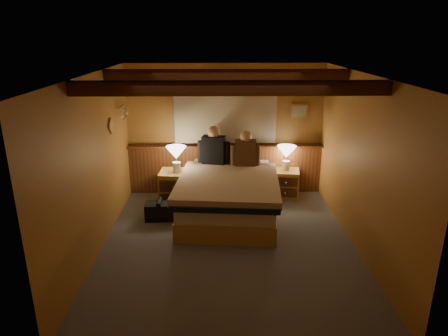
{
  "coord_description": "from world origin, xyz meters",
  "views": [
    {
      "loc": [
        -0.15,
        -5.12,
        2.89
      ],
      "look_at": [
        -0.05,
        0.4,
        1.03
      ],
      "focal_mm": 32.0,
      "sensor_mm": 36.0,
      "label": 1
    }
  ],
  "objects_px": {
    "nightstand_left": "(176,188)",
    "lamp_right": "(286,153)",
    "lamp_left": "(176,154)",
    "duffel_bag": "(160,211)",
    "person_left": "(214,148)",
    "person_right": "(245,151)",
    "nightstand_right": "(286,183)",
    "bed": "(228,196)"
  },
  "relations": [
    {
      "from": "lamp_right",
      "to": "lamp_left",
      "type": "bearing_deg",
      "value": -170.0
    },
    {
      "from": "lamp_left",
      "to": "person_right",
      "type": "xyz_separation_m",
      "value": [
        1.2,
        0.1,
        0.02
      ]
    },
    {
      "from": "duffel_bag",
      "to": "lamp_right",
      "type": "bearing_deg",
      "value": 21.74
    },
    {
      "from": "bed",
      "to": "person_left",
      "type": "height_order",
      "value": "person_left"
    },
    {
      "from": "lamp_right",
      "to": "duffel_bag",
      "type": "relative_size",
      "value": 0.95
    },
    {
      "from": "nightstand_left",
      "to": "person_right",
      "type": "bearing_deg",
      "value": 7.66
    },
    {
      "from": "person_left",
      "to": "lamp_right",
      "type": "bearing_deg",
      "value": 16.93
    },
    {
      "from": "bed",
      "to": "lamp_left",
      "type": "distance_m",
      "value": 1.18
    },
    {
      "from": "nightstand_left",
      "to": "lamp_right",
      "type": "relative_size",
      "value": 1.34
    },
    {
      "from": "lamp_left",
      "to": "duffel_bag",
      "type": "height_order",
      "value": "lamp_left"
    },
    {
      "from": "duffel_bag",
      "to": "bed",
      "type": "bearing_deg",
      "value": 2.26
    },
    {
      "from": "nightstand_right",
      "to": "lamp_right",
      "type": "distance_m",
      "value": 0.57
    },
    {
      "from": "lamp_left",
      "to": "person_right",
      "type": "height_order",
      "value": "person_right"
    },
    {
      "from": "person_left",
      "to": "lamp_left",
      "type": "bearing_deg",
      "value": -149.61
    },
    {
      "from": "lamp_right",
      "to": "nightstand_left",
      "type": "bearing_deg",
      "value": -170.41
    },
    {
      "from": "nightstand_left",
      "to": "lamp_right",
      "type": "height_order",
      "value": "lamp_right"
    },
    {
      "from": "nightstand_left",
      "to": "lamp_left",
      "type": "relative_size",
      "value": 1.33
    },
    {
      "from": "person_left",
      "to": "person_right",
      "type": "distance_m",
      "value": 0.57
    },
    {
      "from": "nightstand_right",
      "to": "person_left",
      "type": "distance_m",
      "value": 1.51
    },
    {
      "from": "lamp_left",
      "to": "lamp_right",
      "type": "xyz_separation_m",
      "value": [
        1.96,
        0.35,
        -0.1
      ]
    },
    {
      "from": "bed",
      "to": "person_left",
      "type": "relative_size",
      "value": 3.08
    },
    {
      "from": "nightstand_right",
      "to": "lamp_right",
      "type": "xyz_separation_m",
      "value": [
        -0.01,
        0.03,
        0.57
      ]
    },
    {
      "from": "lamp_right",
      "to": "person_left",
      "type": "bearing_deg",
      "value": -174.55
    },
    {
      "from": "lamp_left",
      "to": "lamp_right",
      "type": "height_order",
      "value": "lamp_left"
    },
    {
      "from": "nightstand_left",
      "to": "nightstand_right",
      "type": "distance_m",
      "value": 2.02
    },
    {
      "from": "nightstand_left",
      "to": "nightstand_right",
      "type": "xyz_separation_m",
      "value": [
        1.99,
        0.3,
        -0.05
      ]
    },
    {
      "from": "bed",
      "to": "nightstand_right",
      "type": "height_order",
      "value": "bed"
    },
    {
      "from": "bed",
      "to": "person_right",
      "type": "height_order",
      "value": "person_right"
    },
    {
      "from": "nightstand_left",
      "to": "person_right",
      "type": "height_order",
      "value": "person_right"
    },
    {
      "from": "bed",
      "to": "nightstand_right",
      "type": "distance_m",
      "value": 1.38
    },
    {
      "from": "lamp_left",
      "to": "duffel_bag",
      "type": "xyz_separation_m",
      "value": [
        -0.24,
        -0.61,
        -0.78
      ]
    },
    {
      "from": "person_right",
      "to": "duffel_bag",
      "type": "height_order",
      "value": "person_right"
    },
    {
      "from": "lamp_left",
      "to": "duffel_bag",
      "type": "distance_m",
      "value": 1.02
    },
    {
      "from": "bed",
      "to": "lamp_right",
      "type": "bearing_deg",
      "value": 44.18
    },
    {
      "from": "nightstand_left",
      "to": "lamp_left",
      "type": "height_order",
      "value": "lamp_left"
    },
    {
      "from": "bed",
      "to": "duffel_bag",
      "type": "distance_m",
      "value": 1.15
    },
    {
      "from": "bed",
      "to": "lamp_left",
      "type": "xyz_separation_m",
      "value": [
        -0.89,
        0.53,
        0.56
      ]
    },
    {
      "from": "person_left",
      "to": "person_right",
      "type": "xyz_separation_m",
      "value": [
        0.56,
        -0.12,
        -0.03
      ]
    },
    {
      "from": "nightstand_right",
      "to": "person_right",
      "type": "distance_m",
      "value": 1.06
    },
    {
      "from": "nightstand_left",
      "to": "duffel_bag",
      "type": "height_order",
      "value": "nightstand_left"
    },
    {
      "from": "lamp_left",
      "to": "lamp_right",
      "type": "relative_size",
      "value": 1.01
    },
    {
      "from": "nightstand_left",
      "to": "person_left",
      "type": "height_order",
      "value": "person_left"
    }
  ]
}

